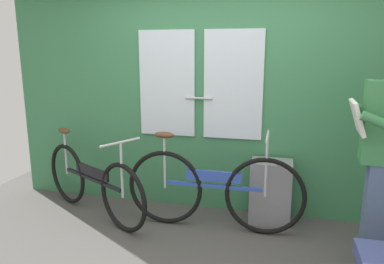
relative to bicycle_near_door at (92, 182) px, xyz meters
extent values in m
cube|color=#387A4C|center=(1.22, 0.52, 0.80)|extent=(4.66, 0.08, 2.33)
cube|color=silver|center=(0.67, 0.47, 0.99)|extent=(0.60, 0.02, 1.10)
cube|color=silver|center=(1.37, 0.47, 0.99)|extent=(0.60, 0.02, 1.10)
cylinder|color=#B2B2B7|center=(1.02, 0.45, 0.85)|extent=(0.28, 0.02, 0.02)
torus|color=black|center=(0.45, -0.24, -0.02)|extent=(0.62, 0.36, 0.68)
torus|color=black|center=(-0.44, 0.24, -0.02)|extent=(0.62, 0.36, 0.68)
cube|color=black|center=(0.01, 0.00, 0.04)|extent=(0.86, 0.48, 0.03)
cube|color=black|center=(0.01, 0.00, 0.12)|extent=(0.50, 0.29, 0.10)
cylinder|color=#B7B7BC|center=(-0.44, 0.24, 0.22)|extent=(0.02, 0.02, 0.50)
ellipsoid|color=brown|center=(-0.44, 0.24, 0.47)|extent=(0.22, 0.17, 0.06)
cylinder|color=#B7B7BC|center=(0.45, -0.24, 0.24)|extent=(0.02, 0.02, 0.54)
cylinder|color=#B7B7BC|center=(0.45, -0.24, 0.51)|extent=(0.23, 0.40, 0.02)
torus|color=black|center=(1.76, 0.02, 0.01)|extent=(0.75, 0.05, 0.75)
torus|color=black|center=(0.79, 0.01, 0.01)|extent=(0.75, 0.05, 0.75)
cube|color=#2D4CB2|center=(1.27, 0.01, 0.07)|extent=(0.92, 0.04, 0.03)
cube|color=#2D4CB2|center=(1.27, 0.01, 0.17)|extent=(0.53, 0.03, 0.10)
cylinder|color=#B7B7BC|center=(0.79, 0.01, 0.28)|extent=(0.02, 0.02, 0.53)
ellipsoid|color=brown|center=(0.79, 0.01, 0.54)|extent=(0.20, 0.09, 0.06)
cylinder|color=#B7B7BC|center=(1.76, 0.02, 0.30)|extent=(0.02, 0.02, 0.57)
cylinder|color=#B7B7BC|center=(1.76, 0.02, 0.58)|extent=(0.03, 0.44, 0.02)
cube|color=silver|center=(2.43, -0.24, 0.83)|extent=(0.12, 0.34, 0.26)
cylinder|color=#387F47|center=(2.56, -0.46, 0.83)|extent=(0.31, 0.08, 0.17)
cylinder|color=#387F47|center=(2.58, -0.03, 0.83)|extent=(0.31, 0.08, 0.17)
cube|color=gray|center=(1.80, 0.30, -0.05)|extent=(0.40, 0.28, 0.63)
camera|label=1|loc=(1.88, -3.24, 1.33)|focal=34.46mm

